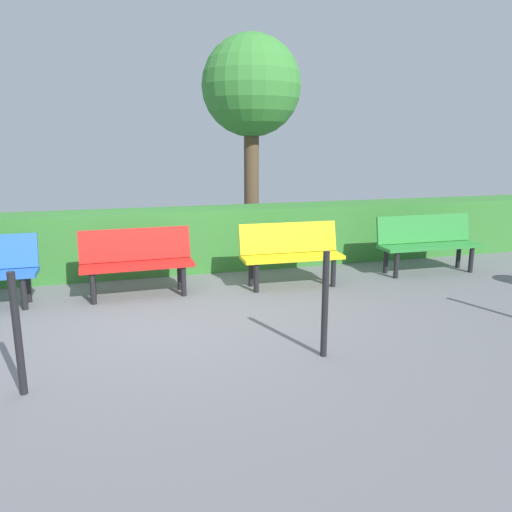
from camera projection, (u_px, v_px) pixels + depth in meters
name	position (u px, v px, depth m)	size (l,w,h in m)	color
ground_plane	(160.00, 318.00, 5.66)	(17.53, 17.53, 0.00)	slate
bench_green	(427.00, 241.00, 7.60)	(1.59, 0.48, 0.86)	#2D8C38
bench_yellow	(291.00, 251.00, 6.88)	(1.41, 0.52, 0.86)	yellow
bench_red	(137.00, 259.00, 6.42)	(1.42, 0.49, 0.86)	red
hedge_row	(206.00, 238.00, 7.82)	(13.53, 0.75, 0.95)	#387F33
tree_near	(251.00, 89.00, 9.04)	(1.81, 1.81, 3.84)	brown
railing_post_mid	(325.00, 305.00, 4.56)	(0.06, 0.06, 1.00)	black
railing_post_far	(18.00, 334.00, 3.85)	(0.06, 0.06, 1.00)	black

